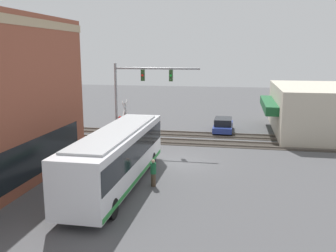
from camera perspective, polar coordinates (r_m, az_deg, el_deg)
ground_plane at (r=26.76m, az=1.75°, el=-5.52°), size 120.00×120.00×0.00m
shop_building at (r=38.88m, az=21.58°, el=2.38°), size 13.38×9.05×4.53m
city_bus at (r=21.85m, az=-7.73°, el=-4.43°), size 12.22×2.59×3.34m
traffic_signal_gantry at (r=30.58m, az=-4.55°, el=5.97°), size 0.42×7.01×6.82m
crossing_signal at (r=31.43m, az=-6.54°, el=1.23°), size 1.41×1.18×3.81m
rail_track_near at (r=32.49m, az=3.40°, el=-2.48°), size 2.60×60.00×0.15m
rail_track_far at (r=35.58m, az=4.06°, el=-1.28°), size 2.60×60.00×0.15m
parked_car_blue at (r=36.94m, az=8.39°, el=0.09°), size 4.75×1.82×1.40m
pedestrian_near_bus at (r=21.87m, az=-2.25°, el=-7.13°), size 0.34×0.34×1.62m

